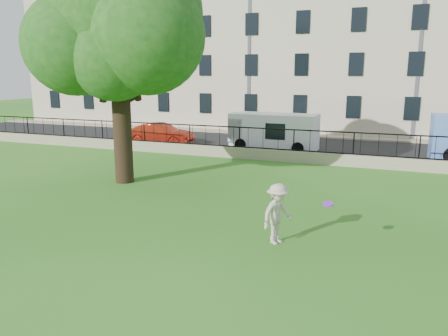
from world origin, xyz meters
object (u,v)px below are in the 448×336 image
at_px(white_van, 274,132).
at_px(red_sedan, 160,134).
at_px(man, 278,214).
at_px(frisbee, 328,204).
at_px(tree, 115,23).

bearing_deg(white_van, red_sedan, -170.25).
xyz_separation_m(man, frisbee, (1.34, -0.15, 0.47)).
bearing_deg(frisbee, white_van, 110.12).
height_order(man, white_van, white_van).
distance_m(frisbee, white_van, 15.75).
relative_size(tree, man, 5.89).
distance_m(man, white_van, 15.19).
bearing_deg(man, tree, 86.75).
relative_size(tree, frisbee, 36.50).
xyz_separation_m(man, red_sedan, (-11.35, 13.64, -0.13)).
xyz_separation_m(frisbee, white_van, (-5.42, 14.79, -0.21)).
bearing_deg(red_sedan, frisbee, -142.16).
distance_m(tree, man, 10.75).
bearing_deg(man, frisbee, -70.78).
bearing_deg(tree, white_van, 69.09).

